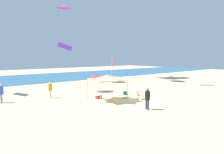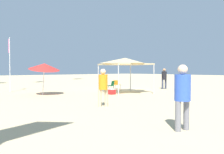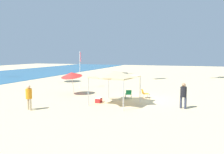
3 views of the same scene
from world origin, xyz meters
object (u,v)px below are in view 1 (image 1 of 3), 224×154
person_beachcomber (147,97)px  canopy_tent (107,78)px  folding_chair_right_of_tent (126,94)px  beach_umbrella (95,76)px  kite_parafoil_purple (65,47)px  person_watching_sky (1,92)px  folding_chair_near_cooler (139,95)px  person_far_stroller (50,88)px  cooler_box (99,97)px  banner_flag (112,70)px  kite_delta_magenta (64,7)px

person_beachcomber → canopy_tent: bearing=-157.4°
canopy_tent → folding_chair_right_of_tent: bearing=-12.2°
beach_umbrella → kite_parafoil_purple: kite_parafoil_purple is taller
person_beachcomber → person_watching_sky: bearing=-121.6°
person_beachcomber → folding_chair_right_of_tent: bearing=176.5°
folding_chair_right_of_tent → folding_chair_near_cooler: 1.49m
canopy_tent → kite_parafoil_purple: (10.01, 27.55, 4.41)m
beach_umbrella → person_far_stroller: 6.34m
folding_chair_right_of_tent → cooler_box: folding_chair_right_of_tent is taller
person_far_stroller → kite_parafoil_purple: 27.00m
person_beachcomber → person_far_stroller: person_beachcomber is taller
beach_umbrella → person_watching_sky: (-11.01, 0.55, -0.87)m
person_watching_sky → person_far_stroller: bearing=-90.0°
canopy_tent → cooler_box: 2.60m
beach_umbrella → folding_chair_right_of_tent: size_ratio=2.94×
person_watching_sky → kite_parafoil_purple: bearing=-31.4°
person_far_stroller → person_beachcomber: bearing=44.0°
canopy_tent → person_beachcomber: (0.27, -5.19, -1.27)m
cooler_box → person_watching_sky: 9.76m
folding_chair_near_cooler → banner_flag: bearing=37.6°
cooler_box → kite_delta_magenta: 20.56m
canopy_tent → person_beachcomber: size_ratio=1.91×
kite_delta_magenta → person_watching_sky: bearing=-143.9°
beach_umbrella → folding_chair_right_of_tent: beach_umbrella is taller
canopy_tent → beach_umbrella: bearing=66.1°
canopy_tent → beach_umbrella: canopy_tent is taller
beach_umbrella → kite_delta_magenta: kite_delta_magenta is taller
beach_umbrella → person_watching_sky: bearing=177.1°
canopy_tent → folding_chair_right_of_tent: (2.27, -0.49, -1.91)m
folding_chair_right_of_tent → banner_flag: 8.37m
banner_flag → kite_delta_magenta: kite_delta_magenta is taller
folding_chair_right_of_tent → folding_chair_near_cooler: size_ratio=1.00×
kite_delta_magenta → person_far_stroller: bearing=-129.1°
canopy_tent → folding_chair_right_of_tent: size_ratio=4.44×
person_beachcomber → kite_parafoil_purple: kite_parafoil_purple is taller
person_beachcomber → kite_parafoil_purple: 34.62m
beach_umbrella → banner_flag: 4.15m
banner_flag → person_beachcomber: bearing=-117.3°
folding_chair_right_of_tent → cooler_box: size_ratio=1.30×
kite_delta_magenta → person_beachcomber: bearing=-104.6°
cooler_box → banner_flag: bearing=38.9°
kite_delta_magenta → beach_umbrella: bearing=-103.7°
canopy_tent → cooler_box: size_ratio=5.76×
canopy_tent → kite_parafoil_purple: kite_parafoil_purple is taller
kite_parafoil_purple → person_beachcomber: bearing=-57.9°
kite_delta_magenta → kite_parafoil_purple: 13.61m
person_watching_sky → kite_parafoil_purple: (18.65, 21.64, 5.68)m
folding_chair_near_cooler → person_watching_sky: person_watching_sky is taller
beach_umbrella → kite_parafoil_purple: bearing=71.0°
canopy_tent → cooler_box: (-0.03, 1.41, -2.19)m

